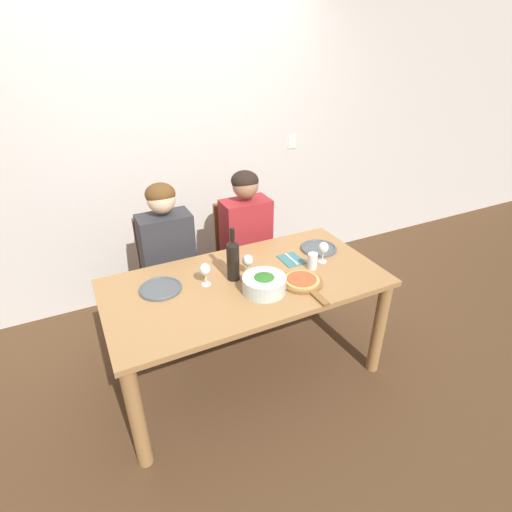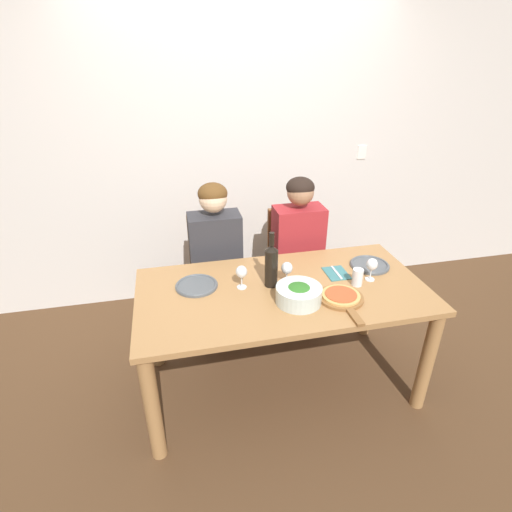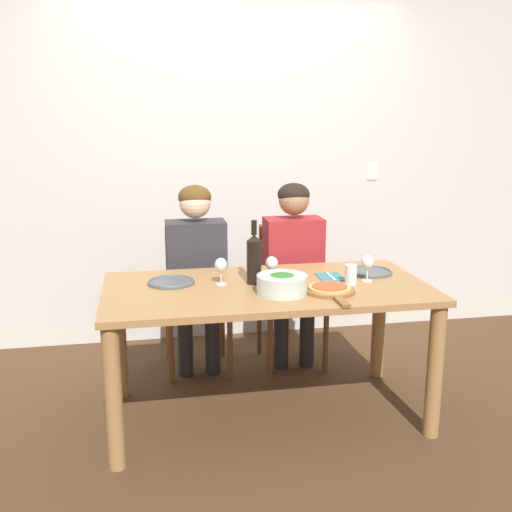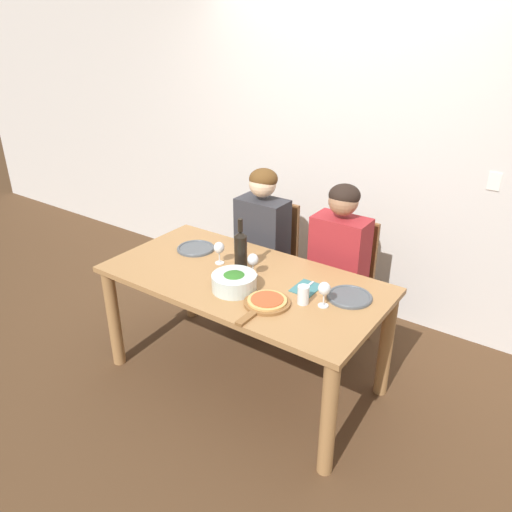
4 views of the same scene
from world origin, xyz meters
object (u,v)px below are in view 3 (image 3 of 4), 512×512
object	(u,v)px
chair_left	(196,293)
broccoli_bowl	(282,284)
wine_glass_right	(368,263)
dinner_plate_right	(370,272)
person_woman	(197,262)
pizza_on_board	(330,290)
water_tumbler	(351,275)
dinner_plate_left	(171,282)
wine_glass_centre	(272,265)
chair_right	(289,288)
fork_on_napkin	(330,277)
wine_bottle	(254,258)
wine_glass_left	(221,266)
person_man	(294,257)

from	to	relation	value
chair_left	broccoli_bowl	xyz separation A→B (m)	(0.37, -0.93, 0.31)
wine_glass_right	dinner_plate_right	bearing A→B (deg)	63.69
person_woman	pizza_on_board	bearing A→B (deg)	-53.96
broccoli_bowl	chair_left	bearing A→B (deg)	111.79
water_tumbler	wine_glass_right	bearing A→B (deg)	19.21
dinner_plate_right	wine_glass_right	xyz separation A→B (m)	(-0.08, -0.17, 0.10)
dinner_plate_left	pizza_on_board	size ratio (longest dim) A/B	0.65
wine_glass_centre	chair_right	bearing A→B (deg)	68.72
dinner_plate_right	wine_glass_right	bearing A→B (deg)	-116.31
chair_left	fork_on_napkin	bearing A→B (deg)	-43.37
chair_left	chair_right	world-z (taller)	same
broccoli_bowl	wine_glass_centre	world-z (taller)	wine_glass_centre
wine_bottle	water_tumbler	size ratio (longest dim) A/B	3.26
dinner_plate_left	wine_glass_centre	distance (m)	0.57
chair_left	fork_on_napkin	size ratio (longest dim) A/B	5.24
broccoli_bowl	water_tumbler	distance (m)	0.42
wine_glass_right	wine_glass_centre	bearing A→B (deg)	172.50
pizza_on_board	wine_glass_left	world-z (taller)	wine_glass_left
person_woman	pizza_on_board	world-z (taller)	person_woman
dinner_plate_left	water_tumbler	distance (m)	0.99
chair_right	wine_glass_right	bearing A→B (deg)	-72.64
fork_on_napkin	dinner_plate_right	bearing A→B (deg)	10.23
chair_left	person_woman	xyz separation A→B (m)	(0.00, -0.11, 0.24)
broccoli_bowl	wine_glass_right	distance (m)	0.54
pizza_on_board	person_woman	bearing A→B (deg)	126.04
wine_glass_left	wine_glass_right	xyz separation A→B (m)	(0.81, -0.09, 0.00)
wine_bottle	broccoli_bowl	xyz separation A→B (m)	(0.11, -0.21, -0.09)
wine_bottle	pizza_on_board	size ratio (longest dim) A/B	0.88
wine_glass_right	water_tumbler	bearing A→B (deg)	-160.79
chair_right	pizza_on_board	world-z (taller)	chair_right
person_man	water_tumbler	xyz separation A→B (m)	(0.14, -0.72, 0.07)
chair_right	person_man	size ratio (longest dim) A/B	0.76
wine_bottle	chair_left	bearing A→B (deg)	110.14
chair_right	wine_glass_right	xyz separation A→B (m)	(0.25, -0.80, 0.36)
dinner_plate_right	person_man	bearing A→B (deg)	122.47
chair_right	person_woman	world-z (taller)	person_woman
person_woman	wine_glass_right	bearing A→B (deg)	-37.50
chair_right	wine_glass_left	distance (m)	0.98
person_man	wine_glass_right	bearing A→B (deg)	-70.05
wine_glass_left	wine_glass_centre	world-z (taller)	same
person_man	wine_bottle	bearing A→B (deg)	-121.98
person_woman	person_man	distance (m)	0.65
chair_right	fork_on_napkin	bearing A→B (deg)	-83.92
chair_left	chair_right	size ratio (longest dim) A/B	1.00
chair_left	wine_glass_right	world-z (taller)	chair_left
person_man	person_woman	bearing A→B (deg)	180.00
chair_right	person_man	bearing A→B (deg)	-90.00
wine_glass_right	water_tumbler	size ratio (longest dim) A/B	1.38
person_woman	person_man	world-z (taller)	same
wine_bottle	pizza_on_board	world-z (taller)	wine_bottle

